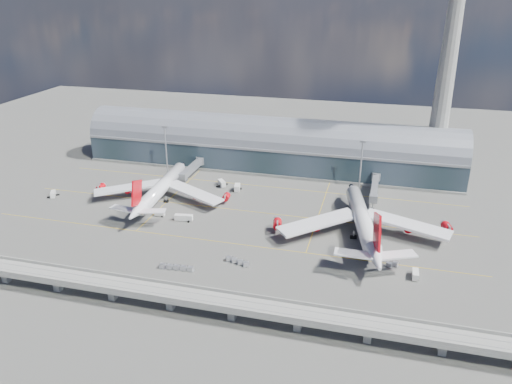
% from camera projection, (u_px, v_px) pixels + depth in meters
% --- Properties ---
extents(ground, '(500.00, 500.00, 0.00)m').
position_uv_depth(ground, '(225.00, 230.00, 204.21)').
color(ground, '#474744').
rests_on(ground, ground).
extents(taxi_lines, '(200.00, 80.12, 0.01)m').
position_uv_depth(taxi_lines, '(241.00, 208.00, 223.89)').
color(taxi_lines, gold).
rests_on(taxi_lines, ground).
extents(terminal, '(200.00, 30.00, 28.00)m').
position_uv_depth(terminal, '(269.00, 147.00, 269.22)').
color(terminal, '#213037').
rests_on(terminal, ground).
extents(control_tower, '(19.00, 19.00, 103.00)m').
position_uv_depth(control_tower, '(446.00, 77.00, 238.06)').
color(control_tower, gray).
rests_on(control_tower, ground).
extents(guideway, '(220.00, 8.50, 7.20)m').
position_uv_depth(guideway, '(170.00, 294.00, 153.17)').
color(guideway, gray).
rests_on(guideway, ground).
extents(floodlight_mast_left, '(3.00, 0.70, 25.70)m').
position_uv_depth(floodlight_mast_left, '(166.00, 149.00, 259.57)').
color(floodlight_mast_left, gray).
rests_on(floodlight_mast_left, ground).
extents(floodlight_mast_right, '(3.00, 0.70, 25.70)m').
position_uv_depth(floodlight_mast_right, '(361.00, 165.00, 236.16)').
color(floodlight_mast_right, gray).
rests_on(floodlight_mast_right, ground).
extents(airliner_left, '(64.81, 68.10, 20.74)m').
position_uv_depth(airliner_left, '(160.00, 189.00, 229.58)').
color(airliner_left, white).
rests_on(airliner_left, ground).
extents(airliner_right, '(70.60, 73.89, 23.60)m').
position_uv_depth(airliner_right, '(363.00, 222.00, 197.31)').
color(airliner_right, white).
rests_on(airliner_right, ground).
extents(jet_bridge_left, '(4.40, 28.00, 7.25)m').
position_uv_depth(jet_bridge_left, '(193.00, 168.00, 257.65)').
color(jet_bridge_left, gray).
rests_on(jet_bridge_left, ground).
extents(jet_bridge_right, '(4.40, 32.00, 7.25)m').
position_uv_depth(jet_bridge_right, '(375.00, 186.00, 234.33)').
color(jet_bridge_right, gray).
rests_on(jet_bridge_right, ground).
extents(service_truck_0, '(4.61, 6.15, 2.47)m').
position_uv_depth(service_truck_0, '(53.00, 194.00, 235.38)').
color(service_truck_0, silver).
rests_on(service_truck_0, ground).
extents(service_truck_1, '(4.35, 2.26, 2.48)m').
position_uv_depth(service_truck_1, '(160.00, 213.00, 215.96)').
color(service_truck_1, silver).
rests_on(service_truck_1, ground).
extents(service_truck_2, '(7.88, 3.25, 2.77)m').
position_uv_depth(service_truck_2, '(184.00, 218.00, 211.68)').
color(service_truck_2, silver).
rests_on(service_truck_2, ground).
extents(service_truck_3, '(2.25, 5.37, 2.60)m').
position_uv_depth(service_truck_3, '(415.00, 275.00, 170.88)').
color(service_truck_3, silver).
rests_on(service_truck_3, ground).
extents(service_truck_4, '(3.56, 5.83, 3.16)m').
position_uv_depth(service_truck_4, '(237.00, 188.00, 241.93)').
color(service_truck_4, silver).
rests_on(service_truck_4, ground).
extents(service_truck_5, '(5.54, 6.22, 2.93)m').
position_uv_depth(service_truck_5, '(222.00, 183.00, 247.48)').
color(service_truck_5, silver).
rests_on(service_truck_5, ground).
extents(cargo_train_0, '(9.75, 4.43, 1.62)m').
position_uv_depth(cargo_train_0, '(238.00, 261.00, 179.74)').
color(cargo_train_0, gray).
rests_on(cargo_train_0, ground).
extents(cargo_train_1, '(12.82, 2.40, 1.69)m').
position_uv_depth(cargo_train_1, '(177.00, 268.00, 175.85)').
color(cargo_train_1, gray).
rests_on(cargo_train_1, ground).
extents(cargo_train_2, '(4.73, 3.14, 1.54)m').
position_uv_depth(cargo_train_2, '(392.00, 264.00, 177.94)').
color(cargo_train_2, gray).
rests_on(cargo_train_2, ground).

